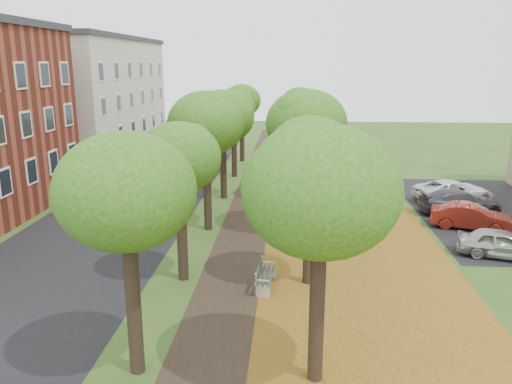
% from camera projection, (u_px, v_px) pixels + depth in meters
% --- Properties ---
extents(ground, '(120.00, 120.00, 0.00)m').
position_uv_depth(ground, '(218.00, 374.00, 13.46)').
color(ground, '#2D4C19').
rests_on(ground, ground).
extents(street_asphalt, '(8.00, 70.00, 0.01)m').
position_uv_depth(street_asphalt, '(125.00, 210.00, 28.44)').
color(street_asphalt, black).
rests_on(street_asphalt, ground).
extents(footpath, '(3.20, 70.00, 0.01)m').
position_uv_depth(footpath, '(256.00, 212.00, 27.94)').
color(footpath, black).
rests_on(footpath, ground).
extents(leaf_verge, '(7.50, 70.00, 0.01)m').
position_uv_depth(leaf_verge, '(346.00, 214.00, 27.61)').
color(leaf_verge, '#9D6B1D').
rests_on(leaf_verge, ground).
extents(parking_lot, '(9.00, 16.00, 0.01)m').
position_uv_depth(parking_lot, '(496.00, 212.00, 28.02)').
color(parking_lot, black).
rests_on(parking_lot, ground).
extents(tree_row_west, '(3.51, 33.51, 6.41)m').
position_uv_depth(tree_row_west, '(215.00, 125.00, 26.86)').
color(tree_row_west, black).
rests_on(tree_row_west, ground).
extents(tree_row_east, '(3.51, 33.51, 6.41)m').
position_uv_depth(tree_row_east, '(305.00, 126.00, 26.54)').
color(tree_row_east, black).
rests_on(tree_row_east, ground).
extents(building_cream, '(10.30, 20.30, 10.40)m').
position_uv_depth(building_cream, '(82.00, 96.00, 45.13)').
color(building_cream, beige).
rests_on(building_cream, ground).
extents(bench, '(0.70, 1.89, 0.87)m').
position_uv_depth(bench, '(265.00, 276.00, 18.56)').
color(bench, '#2B362C').
rests_on(bench, ground).
extents(car_silver, '(3.87, 2.40, 1.23)m').
position_uv_depth(car_silver, '(502.00, 244.00, 21.40)').
color(car_silver, '#A1A2A6').
rests_on(car_silver, ground).
extents(car_red, '(4.09, 2.43, 1.27)m').
position_uv_depth(car_red, '(471.00, 217.00, 25.06)').
color(car_red, maroon).
rests_on(car_red, ground).
extents(car_grey, '(4.71, 2.37, 1.31)m').
position_uv_depth(car_grey, '(460.00, 202.00, 27.66)').
color(car_grey, '#333438').
rests_on(car_grey, ground).
extents(car_white, '(5.14, 3.38, 1.31)m').
position_uv_depth(car_white, '(454.00, 191.00, 29.97)').
color(car_white, white).
rests_on(car_white, ground).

